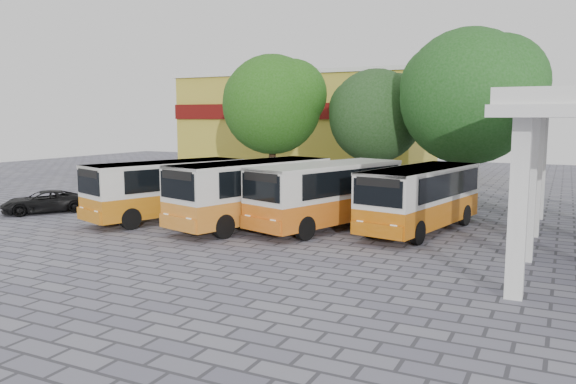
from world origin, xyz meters
The scene contains 10 objects.
ground centered at (0.00, 0.00, 0.00)m, with size 90.00×90.00×0.00m, color slate.
shophouse_block centered at (-11.00, 25.99, 4.16)m, with size 20.40×10.40×8.30m.
bus_far_left centered at (-7.58, 2.64, 1.56)m, with size 4.66×7.96×2.69m.
bus_centre_left centered at (-3.24, 2.99, 1.64)m, with size 4.51×8.31×2.82m.
bus_centre_right centered at (-0.16, 4.07, 1.60)m, with size 4.64×8.18×2.77m.
bus_far_right centered at (3.59, 5.13, 1.55)m, with size 3.66×7.75×2.67m.
tree_left centered at (-7.67, 13.42, 5.72)m, with size 6.51×6.20×8.62m.
tree_middle centered at (-1.26, 14.34, 4.98)m, with size 5.80×5.52×7.57m.
tree_right centered at (4.27, 12.76, 6.02)m, with size 7.43×7.07×9.32m.
parked_car centered at (-14.33, 1.42, 0.55)m, with size 1.81×3.93×1.09m, color black.
Camera 1 is at (8.87, -17.87, 4.69)m, focal length 35.00 mm.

